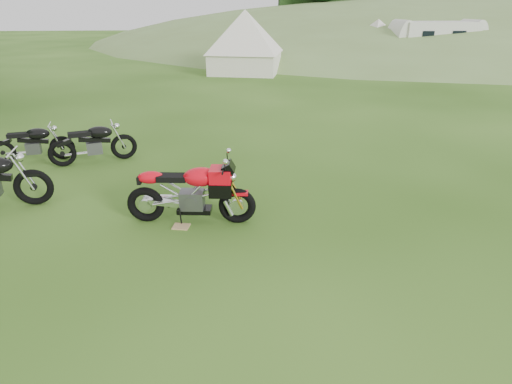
{
  "coord_description": "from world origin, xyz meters",
  "views": [
    {
      "loc": [
        -0.72,
        -5.23,
        3.3
      ],
      "look_at": [
        -0.17,
        0.4,
        0.81
      ],
      "focal_mm": 30.0,
      "sensor_mm": 36.0,
      "label": 1
    }
  ],
  "objects_px": {
    "sport_motorcycle": "(190,188)",
    "tent_left": "(245,44)",
    "vintage_moto_c": "(93,142)",
    "vintage_moto_d": "(31,143)",
    "plywood_board": "(181,226)",
    "tent_right": "(376,40)",
    "caravan": "(435,43)"
  },
  "relations": [
    {
      "from": "sport_motorcycle",
      "to": "caravan",
      "type": "bearing_deg",
      "value": 62.12
    },
    {
      "from": "sport_motorcycle",
      "to": "plywood_board",
      "type": "bearing_deg",
      "value": -126.87
    },
    {
      "from": "vintage_moto_c",
      "to": "vintage_moto_d",
      "type": "distance_m",
      "value": 1.4
    },
    {
      "from": "plywood_board",
      "to": "vintage_moto_c",
      "type": "height_order",
      "value": "vintage_moto_c"
    },
    {
      "from": "vintage_moto_d",
      "to": "sport_motorcycle",
      "type": "bearing_deg",
      "value": -53.46
    },
    {
      "from": "sport_motorcycle",
      "to": "plywood_board",
      "type": "height_order",
      "value": "sport_motorcycle"
    },
    {
      "from": "vintage_moto_c",
      "to": "vintage_moto_d",
      "type": "xyz_separation_m",
      "value": [
        -1.39,
        0.19,
        -0.03
      ]
    },
    {
      "from": "vintage_moto_d",
      "to": "tent_right",
      "type": "bearing_deg",
      "value": 39.2
    },
    {
      "from": "tent_right",
      "to": "caravan",
      "type": "height_order",
      "value": "tent_right"
    },
    {
      "from": "plywood_board",
      "to": "caravan",
      "type": "relative_size",
      "value": 0.05
    },
    {
      "from": "plywood_board",
      "to": "vintage_moto_c",
      "type": "bearing_deg",
      "value": 122.75
    },
    {
      "from": "caravan",
      "to": "sport_motorcycle",
      "type": "bearing_deg",
      "value": -125.01
    },
    {
      "from": "sport_motorcycle",
      "to": "tent_left",
      "type": "bearing_deg",
      "value": 90.17
    },
    {
      "from": "vintage_moto_c",
      "to": "tent_right",
      "type": "distance_m",
      "value": 21.93
    },
    {
      "from": "tent_right",
      "to": "caravan",
      "type": "xyz_separation_m",
      "value": [
        2.82,
        -1.91,
        -0.04
      ]
    },
    {
      "from": "sport_motorcycle",
      "to": "plywood_board",
      "type": "xyz_separation_m",
      "value": [
        -0.18,
        -0.18,
        -0.59
      ]
    },
    {
      "from": "tent_right",
      "to": "plywood_board",
      "type": "bearing_deg",
      "value": -139.85
    },
    {
      "from": "tent_left",
      "to": "tent_right",
      "type": "relative_size",
      "value": 1.14
    },
    {
      "from": "plywood_board",
      "to": "vintage_moto_c",
      "type": "xyz_separation_m",
      "value": [
        -2.13,
        3.3,
        0.47
      ]
    },
    {
      "from": "tent_right",
      "to": "tent_left",
      "type": "bearing_deg",
      "value": -176.94
    },
    {
      "from": "plywood_board",
      "to": "tent_right",
      "type": "height_order",
      "value": "tent_right"
    },
    {
      "from": "tent_left",
      "to": "tent_right",
      "type": "bearing_deg",
      "value": 40.69
    },
    {
      "from": "sport_motorcycle",
      "to": "tent_left",
      "type": "relative_size",
      "value": 0.6
    },
    {
      "from": "vintage_moto_d",
      "to": "tent_left",
      "type": "xyz_separation_m",
      "value": [
        5.85,
        13.43,
        1.0
      ]
    },
    {
      "from": "vintage_moto_d",
      "to": "tent_right",
      "type": "distance_m",
      "value": 22.63
    },
    {
      "from": "vintage_moto_c",
      "to": "tent_left",
      "type": "bearing_deg",
      "value": 54.74
    },
    {
      "from": "tent_left",
      "to": "tent_right",
      "type": "height_order",
      "value": "tent_left"
    },
    {
      "from": "vintage_moto_c",
      "to": "tent_right",
      "type": "height_order",
      "value": "tent_right"
    },
    {
      "from": "sport_motorcycle",
      "to": "tent_left",
      "type": "xyz_separation_m",
      "value": [
        2.16,
        16.75,
        0.85
      ]
    },
    {
      "from": "tent_left",
      "to": "vintage_moto_c",
      "type": "bearing_deg",
      "value": -93.14
    },
    {
      "from": "sport_motorcycle",
      "to": "caravan",
      "type": "distance_m",
      "value": 23.21
    },
    {
      "from": "vintage_moto_d",
      "to": "vintage_moto_c",
      "type": "bearing_deg",
      "value": -19.21
    }
  ]
}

